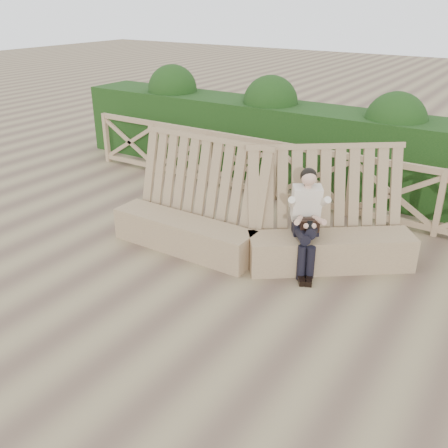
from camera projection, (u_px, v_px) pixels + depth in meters
The scene contains 5 objects.
ground at pixel (193, 296), 6.31m from camera, with size 60.00×60.00×0.00m, color brown.
bench at pixel (256, 230), 7.14m from camera, with size 4.21×2.03×1.62m.
woman at pixel (307, 217), 6.67m from camera, with size 0.65×0.85×1.41m.
guardrail at pixel (311, 178), 8.74m from camera, with size 10.10×0.09×1.10m.
hedge at pixel (338, 151), 9.57m from camera, with size 12.00×1.20×1.50m, color black.
Camera 1 is at (3.27, -4.26, 3.45)m, focal length 40.00 mm.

